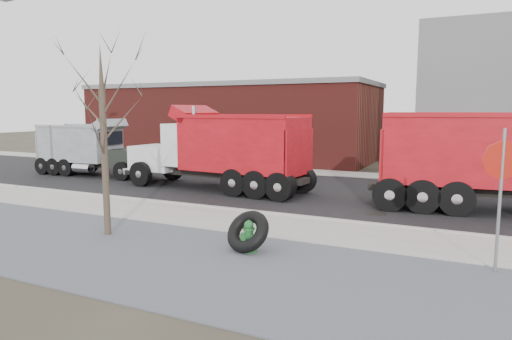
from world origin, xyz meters
The scene contains 14 objects.
ground centered at (0.00, 0.00, 0.00)m, with size 120.00×120.00×0.00m, color #383328.
gravel_verge centered at (0.00, -3.50, 0.01)m, with size 60.00×5.00×0.03m, color slate.
sidewalk centered at (0.00, 0.25, 0.03)m, with size 60.00×2.50×0.06m, color #9E9B93.
curb centered at (0.00, 1.55, 0.06)m, with size 60.00×0.15×0.11m, color #9E9B93.
road centered at (0.00, 6.30, 0.01)m, with size 60.00×9.40×0.02m, color black.
far_sidewalk centered at (0.00, 12.00, 0.03)m, with size 60.00×2.00×0.06m, color #9E9B93.
building_brick centered at (-10.00, 17.00, 2.65)m, with size 20.20×8.20×5.30m.
bare_tree centered at (-3.20, -2.60, 3.30)m, with size 3.20×3.20×5.20m.
fire_hydrant centered at (1.01, -2.30, 0.37)m, with size 0.46×0.45×0.81m.
truck_tire centered at (0.96, -2.23, 0.50)m, with size 1.31×1.17×1.07m.
stop_sign centered at (6.37, -1.31, 2.07)m, with size 0.80×0.31×3.08m.
dump_truck_red_a centered at (6.72, 5.27, 1.89)m, with size 9.32×3.36×3.71m.
dump_truck_red_b centered at (-3.92, 5.03, 1.83)m, with size 8.60×3.05×3.60m.
dump_truck_grey centered at (-12.43, 5.95, 1.51)m, with size 6.52×2.19×2.95m.
Camera 1 is at (5.81, -11.92, 3.44)m, focal length 32.00 mm.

